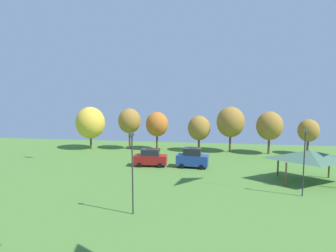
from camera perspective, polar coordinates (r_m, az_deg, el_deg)
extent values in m
cube|color=maroon|center=(40.66, -3.35, -6.37)|extent=(4.49, 1.95, 1.19)
cube|color=#1E232D|center=(40.44, -3.36, -4.97)|extent=(2.50, 1.71, 0.83)
cylinder|color=black|center=(39.80, -1.57, -7.53)|extent=(0.65, 0.26, 0.64)
cylinder|color=black|center=(41.45, -1.29, -6.95)|extent=(0.65, 0.26, 0.64)
cylinder|color=black|center=(40.20, -5.46, -7.41)|extent=(0.65, 0.26, 0.64)
cylinder|color=black|center=(41.83, -5.03, -6.84)|extent=(0.65, 0.26, 0.64)
cube|color=#234299|center=(40.00, 4.67, -6.48)|extent=(4.29, 2.14, 1.36)
cube|color=#1E232D|center=(39.75, 4.68, -4.86)|extent=(2.41, 1.85, 0.95)
cylinder|color=black|center=(39.13, 6.36, -7.82)|extent=(0.66, 0.27, 0.64)
cylinder|color=black|center=(40.89, 6.64, -7.18)|extent=(0.66, 0.27, 0.64)
cylinder|color=black|center=(39.48, 2.60, -7.65)|extent=(0.66, 0.27, 0.64)
cylinder|color=black|center=(41.23, 3.05, -7.03)|extent=(0.66, 0.27, 0.64)
cylinder|color=brown|center=(34.52, 21.56, -8.58)|extent=(0.20, 0.20, 2.60)
cylinder|color=brown|center=(38.23, 20.21, -7.04)|extent=(0.20, 0.20, 2.60)
cylinder|color=brown|center=(39.82, 28.35, -6.90)|extent=(0.20, 0.20, 2.60)
pyramid|color=#3D604C|center=(36.71, 25.35, -4.97)|extent=(7.40, 5.09, 1.00)
cylinder|color=#2D2D33|center=(24.87, -6.77, -9.36)|extent=(0.12, 0.12, 6.54)
cube|color=#4C4C51|center=(24.15, -6.88, -1.61)|extent=(0.36, 0.20, 0.24)
cylinder|color=#2D2D33|center=(31.61, 24.46, -6.70)|extent=(0.12, 0.12, 6.25)
cube|color=#4C4C51|center=(31.05, 24.76, -0.87)|extent=(0.36, 0.20, 0.24)
cylinder|color=brown|center=(54.05, -14.47, -2.79)|extent=(0.36, 0.36, 2.72)
ellipsoid|color=gold|center=(53.62, -14.57, 0.62)|extent=(5.00, 5.00, 5.50)
cylinder|color=brown|center=(52.43, -7.30, -2.50)|extent=(0.36, 0.36, 3.49)
ellipsoid|color=olive|center=(52.01, -7.36, 0.98)|extent=(3.89, 3.89, 4.28)
cylinder|color=brown|center=(51.75, -2.10, -2.87)|extent=(0.36, 0.36, 2.96)
ellipsoid|color=#BC6623|center=(51.35, -2.11, 0.35)|extent=(3.84, 3.84, 4.23)
cylinder|color=brown|center=(50.49, 5.89, -3.39)|extent=(0.36, 0.36, 2.54)
ellipsoid|color=olive|center=(50.09, 5.93, -0.38)|extent=(3.73, 3.73, 4.10)
cylinder|color=brown|center=(50.63, 11.74, -3.03)|extent=(0.36, 0.36, 3.30)
ellipsoid|color=olive|center=(50.17, 11.83, 0.76)|extent=(4.57, 4.57, 5.03)
cylinder|color=brown|center=(50.77, 18.65, -3.39)|extent=(0.36, 0.36, 3.00)
ellipsoid|color=olive|center=(50.34, 18.78, 0.04)|extent=(4.16, 4.16, 4.57)
cylinder|color=brown|center=(52.60, 25.05, -3.52)|extent=(0.36, 0.36, 2.65)
ellipsoid|color=olive|center=(52.23, 25.19, -0.77)|extent=(3.27, 3.27, 3.60)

